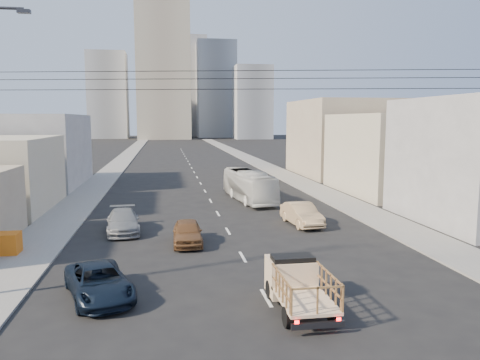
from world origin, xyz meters
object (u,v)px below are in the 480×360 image
object	(u,v)px
sedan_tan	(302,214)
city_bus	(249,186)
flatbed_pickup	(298,282)
sedan_brown	(187,232)
crate_stack	(2,243)
navy_pickup	(99,282)
sedan_grey	(123,221)

from	to	relation	value
sedan_tan	city_bus	bearing A→B (deg)	94.95
city_bus	sedan_tan	size ratio (longest dim) A/B	2.12
flatbed_pickup	city_bus	world-z (taller)	city_bus
sedan_brown	crate_stack	size ratio (longest dim) A/B	2.36
flatbed_pickup	city_bus	xyz separation A→B (m)	(2.51, 24.80, 0.31)
sedan_tan	crate_stack	distance (m)	19.00
navy_pickup	city_bus	xyz separation A→B (m)	(10.43, 22.42, 0.72)
city_bus	sedan_tan	world-z (taller)	city_bus
navy_pickup	flatbed_pickup	bearing A→B (deg)	-34.83
sedan_grey	crate_stack	xyz separation A→B (m)	(-6.09, -4.50, -0.04)
sedan_brown	crate_stack	xyz separation A→B (m)	(-10.17, -0.84, -0.03)
navy_pickup	sedan_grey	xyz separation A→B (m)	(0.00, 11.69, 0.05)
flatbed_pickup	sedan_brown	distance (m)	11.11
sedan_tan	sedan_grey	world-z (taller)	sedan_tan
navy_pickup	sedan_brown	world-z (taller)	sedan_brown
sedan_grey	sedan_brown	bearing A→B (deg)	-47.43
sedan_tan	crate_stack	world-z (taller)	sedan_tan
sedan_grey	crate_stack	distance (m)	7.58
navy_pickup	crate_stack	size ratio (longest dim) A/B	2.75
city_bus	sedan_tan	xyz separation A→B (m)	(1.89, -10.55, -0.62)
sedan_grey	crate_stack	size ratio (longest dim) A/B	2.81
city_bus	flatbed_pickup	bearing A→B (deg)	-102.42
city_bus	crate_stack	xyz separation A→B (m)	(-16.52, -15.23, -0.71)
navy_pickup	city_bus	world-z (taller)	city_bus
sedan_tan	crate_stack	xyz separation A→B (m)	(-18.41, -4.68, -0.09)
sedan_tan	crate_stack	size ratio (longest dim) A/B	2.64
flatbed_pickup	navy_pickup	size ratio (longest dim) A/B	0.89
sedan_brown	sedan_tan	xyz separation A→B (m)	(8.25, 3.84, 0.06)
city_bus	sedan_tan	bearing A→B (deg)	-86.46
flatbed_pickup	sedan_grey	bearing A→B (deg)	119.34
crate_stack	sedan_grey	bearing A→B (deg)	36.44
navy_pickup	sedan_brown	size ratio (longest dim) A/B	1.17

